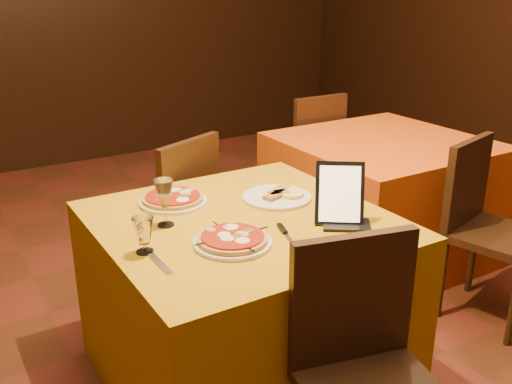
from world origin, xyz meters
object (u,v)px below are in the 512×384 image
chair_side_far (303,154)px  tablet (340,193)px  chair_main_far (165,218)px  pizza_near (233,241)px  wine_glass (165,203)px  water_glass (144,235)px  pizza_far (173,200)px  side_table (380,199)px  chair_side_near (498,235)px  main_table (243,301)px

chair_side_far → tablet: size_ratio=3.73×
chair_main_far → pizza_near: size_ratio=3.22×
wine_glass → water_glass: bearing=-130.9°
pizza_far → side_table: bearing=11.1°
chair_side_near → tablet: bearing=164.0°
chair_main_far → chair_side_near: (1.32, -1.07, 0.00)m
pizza_far → tablet: tablet is taller
chair_side_near → pizza_far: bearing=145.1°
chair_main_far → pizza_far: chair_main_far is taller
chair_side_near → wine_glass: bearing=153.2°
chair_side_far → tablet: tablet is taller
pizza_near → side_table: bearing=27.9°
chair_main_far → pizza_near: 1.07m
side_table → chair_side_near: chair_side_near is taller
pizza_far → chair_side_far: bearing=36.6°
water_glass → chair_side_far: bearing=40.2°
chair_side_near → water_glass: size_ratio=7.00×
chair_side_near → water_glass: chair_side_near is taller
main_table → water_glass: size_ratio=8.46×
pizza_near → tablet: 0.47m
wine_glass → tablet: 0.67m
side_table → tablet: (-1.02, -0.81, 0.49)m
pizza_far → main_table: bearing=-61.0°
chair_side_near → chair_main_far: bearing=126.1°
pizza_near → chair_side_near: bearing=-2.2°
wine_glass → tablet: (0.59, -0.32, 0.03)m
chair_side_far → pizza_far: chair_side_far is taller
chair_main_far → chair_side_far: 1.44m
main_table → chair_side_near: 1.34m
side_table → water_glass: (-1.76, -0.67, 0.44)m
chair_main_far → tablet: (0.30, -1.05, 0.41)m
main_table → water_glass: (-0.44, -0.08, 0.44)m
main_table → side_table: bearing=24.2°
chair_main_far → chair_side_far: (1.32, 0.58, 0.00)m
chair_side_far → pizza_near: size_ratio=3.22×
pizza_far → pizza_near: bearing=-87.8°
chair_side_near → pizza_near: bearing=162.8°
side_table → pizza_far: size_ratio=3.83×
main_table → pizza_far: bearing=119.0°
side_table → chair_main_far: 1.34m
pizza_far → chair_side_near: bearing=-20.0°
side_table → tablet: bearing=-141.3°
side_table → pizza_near: (-1.47, -0.78, 0.39)m
wine_glass → pizza_far: bearing=59.6°
chair_main_far → tablet: size_ratio=3.73×
main_table → chair_side_near: chair_side_near is taller
main_table → chair_side_far: 1.93m
chair_side_far → pizza_near: chair_side_far is taller
water_glass → chair_main_far: bearing=64.2°
pizza_far → water_glass: bearing=-125.6°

